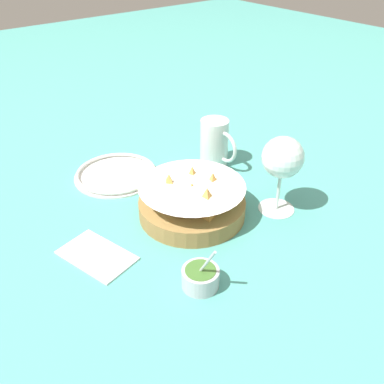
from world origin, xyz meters
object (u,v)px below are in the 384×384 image
at_px(beer_mug, 215,144).
at_px(side_plate, 116,174).
at_px(sauce_cup, 200,277).
at_px(food_basket, 192,201).
at_px(wine_glass, 283,160).

bearing_deg(beer_mug, side_plate, -113.82).
distance_m(sauce_cup, side_plate, 0.42).
height_order(food_basket, sauce_cup, sauce_cup).
distance_m(beer_mug, side_plate, 0.26).
height_order(food_basket, side_plate, food_basket).
xyz_separation_m(beer_mug, side_plate, (-0.10, -0.23, -0.05)).
height_order(sauce_cup, side_plate, sauce_cup).
distance_m(food_basket, sauce_cup, 0.21).
bearing_deg(beer_mug, sauce_cup, -44.53).
bearing_deg(food_basket, beer_mug, 126.96).
distance_m(wine_glass, beer_mug, 0.25).
distance_m(food_basket, beer_mug, 0.23).
relative_size(wine_glass, side_plate, 0.84).
bearing_deg(food_basket, sauce_cup, -35.17).
bearing_deg(beer_mug, wine_glass, -6.81).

